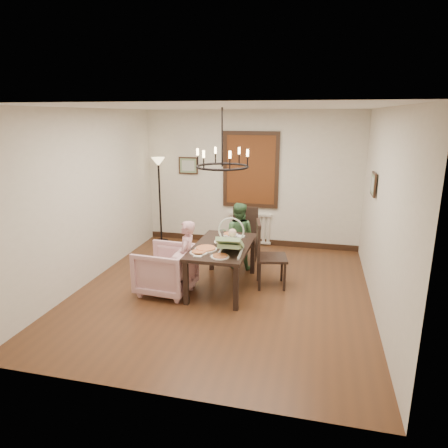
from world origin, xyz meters
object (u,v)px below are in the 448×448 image
at_px(chair_far, 244,237).
at_px(baby_bouncer, 230,241).
at_px(floor_lamp, 160,202).
at_px(armchair, 166,270).
at_px(dining_table, 222,250).
at_px(chair_right, 272,254).
at_px(drinking_glass, 220,241).
at_px(elderly_woman, 187,264).
at_px(seated_man, 238,241).

height_order(chair_far, baby_bouncer, baby_bouncer).
distance_m(chair_far, floor_lamp, 2.24).
distance_m(armchair, baby_bouncer, 1.16).
bearing_deg(dining_table, chair_far, 82.45).
xyz_separation_m(chair_right, drinking_glass, (-0.78, -0.28, 0.24)).
distance_m(drinking_glass, floor_lamp, 2.74).
bearing_deg(armchair, floor_lamp, -152.09).
bearing_deg(elderly_woman, floor_lamp, -153.23).
height_order(drinking_glass, floor_lamp, floor_lamp).
xyz_separation_m(baby_bouncer, floor_lamp, (-2.07, 2.36, -0.00)).
bearing_deg(chair_right, baby_bouncer, 126.36).
bearing_deg(elderly_woman, chair_right, 111.77).
distance_m(dining_table, chair_right, 0.80).
relative_size(drinking_glass, floor_lamp, 0.08).
height_order(armchair, drinking_glass, drinking_glass).
height_order(elderly_woman, baby_bouncer, baby_bouncer).
relative_size(chair_right, drinking_glass, 8.01).
height_order(chair_far, drinking_glass, chair_far).
distance_m(elderly_woman, drinking_glass, 0.62).
bearing_deg(dining_table, elderly_woman, -144.91).
distance_m(seated_man, drinking_glass, 1.01).
relative_size(chair_far, chair_right, 0.98).
relative_size(armchair, baby_bouncer, 1.45).
relative_size(dining_table, elderly_woman, 1.59).
height_order(dining_table, seated_man, seated_man).
height_order(dining_table, elderly_woman, elderly_woman).
relative_size(chair_right, elderly_woman, 1.13).
xyz_separation_m(drinking_glass, floor_lamp, (-1.83, 2.03, 0.11)).
height_order(dining_table, armchair, armchair).
distance_m(seated_man, baby_bouncer, 1.36).
height_order(chair_right, armchair, chair_right).
relative_size(chair_far, drinking_glass, 7.83).
bearing_deg(drinking_glass, chair_right, 19.58).
height_order(chair_far, chair_right, chair_right).
height_order(elderly_woman, floor_lamp, floor_lamp).
bearing_deg(chair_right, floor_lamp, 44.51).
xyz_separation_m(seated_man, baby_bouncer, (0.14, -1.29, 0.40)).
bearing_deg(baby_bouncer, elderly_woman, 175.19).
height_order(chair_far, floor_lamp, floor_lamp).
bearing_deg(armchair, dining_table, 118.18).
distance_m(dining_table, seated_man, 0.95).
relative_size(armchair, floor_lamp, 0.45).
relative_size(armchair, elderly_woman, 0.84).
xyz_separation_m(chair_right, elderly_woman, (-1.23, -0.59, -0.06)).
bearing_deg(dining_table, chair_right, 18.62).
relative_size(chair_far, floor_lamp, 0.59).
relative_size(dining_table, drinking_glass, 11.29).
xyz_separation_m(dining_table, seated_man, (0.06, 0.94, -0.14)).
relative_size(elderly_woman, baby_bouncer, 1.71).
bearing_deg(armchair, baby_bouncer, 94.92).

